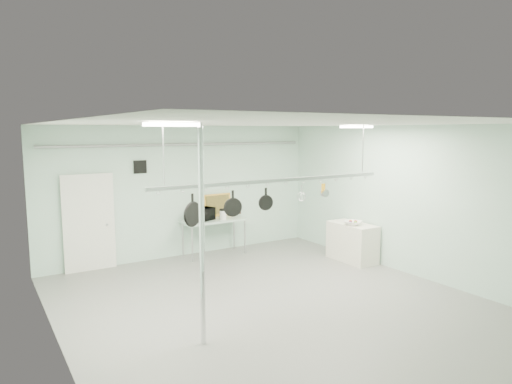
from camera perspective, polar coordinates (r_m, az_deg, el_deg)
floor at (r=8.31m, az=2.54°, el=-14.08°), size 8.00×8.00×0.00m
ceiling at (r=7.72m, az=2.69°, el=8.48°), size 7.00×8.00×0.02m
back_wall at (r=11.33m, az=-8.91°, el=0.09°), size 7.00×0.02×3.20m
right_wall at (r=10.23m, az=18.93°, el=-1.06°), size 0.02×8.00×3.20m
door at (r=10.70m, az=-20.17°, el=-3.74°), size 1.10×0.10×2.20m
wall_vent at (r=10.86m, az=-14.29°, el=3.06°), size 0.30×0.04×0.30m
conduit_pipe at (r=11.16m, az=-8.85°, el=5.90°), size 6.60×0.07×0.07m
chrome_pole at (r=6.52m, az=-6.78°, el=-5.51°), size 0.08×0.08×3.20m
prep_table at (r=11.36m, az=-5.26°, el=-3.76°), size 1.60×0.70×0.91m
side_cabinet at (r=11.13m, az=11.93°, el=-6.16°), size 0.60×1.20×0.90m
pot_rack at (r=8.13m, az=2.60°, el=1.66°), size 4.80×0.06×1.00m
light_panel_left at (r=5.97m, az=-10.58°, el=8.29°), size 0.65×0.30×0.05m
light_panel_right at (r=9.72m, az=12.46°, el=7.97°), size 0.65×0.30×0.05m
microwave at (r=11.19m, az=-6.72°, el=-2.78°), size 0.66×0.56×0.31m
coffee_canister at (r=11.26m, az=-4.14°, el=-2.89°), size 0.20×0.20×0.23m
painting_large at (r=11.67m, az=-4.84°, el=-1.64°), size 0.78×0.16×0.58m
painting_small at (r=11.94m, az=-2.59°, el=-2.21°), size 0.30×0.09×0.25m
fruit_bowl at (r=10.86m, az=12.03°, el=-3.81°), size 0.54×0.54×0.10m
skillet_left at (r=7.39m, az=-7.93°, el=-2.29°), size 0.39×0.23×0.55m
skillet_mid at (r=7.71m, az=-2.91°, el=-1.43°), size 0.32×0.13×0.44m
skillet_right at (r=8.04m, az=1.24°, el=-0.79°), size 0.28×0.11×0.38m
whisk at (r=8.49m, az=5.72°, el=-0.27°), size 0.21×0.21×0.35m
grater at (r=8.81m, az=8.40°, el=0.45°), size 0.08×0.04×0.20m
saucepan at (r=8.84m, az=8.59°, el=0.29°), size 0.15×0.08×0.25m
fruit_cluster at (r=10.85m, az=12.04°, el=-3.60°), size 0.24×0.24×0.09m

